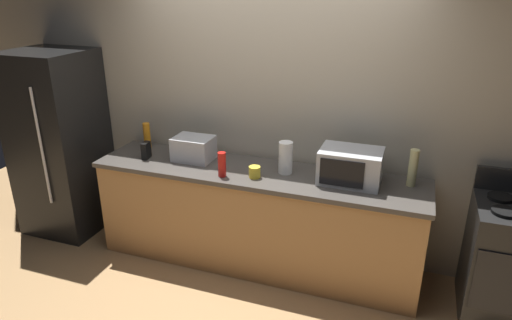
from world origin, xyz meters
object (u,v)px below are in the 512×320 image
at_px(microwave, 350,166).
at_px(cordless_phone, 146,150).
at_px(paper_towel_roll, 286,158).
at_px(toaster_oven, 194,149).
at_px(bottle_hot_sauce, 222,164).
at_px(bottle_vinegar, 413,168).
at_px(mug_yellow, 255,172).
at_px(stove_range, 510,261).
at_px(bottle_dish_soap, 147,135).
at_px(refrigerator, 60,143).

distance_m(microwave, cordless_phone, 1.81).
bearing_deg(paper_towel_roll, toaster_oven, 179.33).
bearing_deg(paper_towel_roll, bottle_hot_sauce, -152.51).
bearing_deg(bottle_vinegar, mug_yellow, -167.58).
relative_size(stove_range, bottle_vinegar, 3.62).
height_order(toaster_oven, mug_yellow, toaster_oven).
bearing_deg(microwave, bottle_vinegar, 11.07).
xyz_separation_m(stove_range, bottle_dish_soap, (-3.17, 0.19, 0.56)).
xyz_separation_m(refrigerator, bottle_dish_soap, (0.88, 0.19, 0.12)).
xyz_separation_m(paper_towel_roll, mug_yellow, (-0.21, -0.18, -0.09)).
bearing_deg(toaster_oven, cordless_phone, -164.84).
height_order(cordless_phone, bottle_vinegar, bottle_vinegar).
distance_m(refrigerator, paper_towel_roll, 2.30).
bearing_deg(mug_yellow, bottle_hot_sauce, -165.63).
bearing_deg(bottle_hot_sauce, bottle_vinegar, 12.77).
distance_m(toaster_oven, paper_towel_roll, 0.85).
bearing_deg(mug_yellow, refrigerator, 176.54).
relative_size(microwave, mug_yellow, 5.06).
bearing_deg(stove_range, bottle_vinegar, 169.67).
bearing_deg(bottle_vinegar, paper_towel_roll, -174.91).
bearing_deg(stove_range, bottle_hot_sauce, -175.06).
bearing_deg(stove_range, bottle_dish_soap, 176.53).
distance_m(microwave, bottle_dish_soap, 1.95).
distance_m(refrigerator, cordless_phone, 1.03).
bearing_deg(stove_range, paper_towel_roll, 178.36).
height_order(stove_range, bottle_dish_soap, bottle_dish_soap).
bearing_deg(toaster_oven, mug_yellow, -16.15).
distance_m(toaster_oven, bottle_dish_soap, 0.58).
xyz_separation_m(microwave, toaster_oven, (-1.38, 0.01, -0.03)).
bearing_deg(bottle_dish_soap, stove_range, -3.47).
height_order(bottle_hot_sauce, mug_yellow, bottle_hot_sauce).
height_order(refrigerator, cordless_phone, refrigerator).
relative_size(refrigerator, toaster_oven, 5.29).
relative_size(stove_range, toaster_oven, 3.18).
height_order(toaster_oven, bottle_hot_sauce, toaster_oven).
bearing_deg(bottle_hot_sauce, paper_towel_roll, 27.49).
bearing_deg(bottle_vinegar, refrigerator, -177.58).
relative_size(bottle_vinegar, mug_yellow, 3.14).
bearing_deg(refrigerator, toaster_oven, 2.40).
distance_m(microwave, toaster_oven, 1.38).
xyz_separation_m(stove_range, mug_yellow, (-1.97, -0.13, 0.49)).
bearing_deg(paper_towel_roll, cordless_phone, -175.34).
bearing_deg(mug_yellow, paper_towel_roll, 40.33).
distance_m(refrigerator, toaster_oven, 1.44).
height_order(toaster_oven, bottle_dish_soap, bottle_dish_soap).
distance_m(refrigerator, bottle_hot_sauce, 1.84).
bearing_deg(mug_yellow, cordless_phone, 176.07).
relative_size(cordless_phone, bottle_hot_sauce, 0.73).
bearing_deg(bottle_vinegar, stove_range, -10.33).
distance_m(bottle_dish_soap, bottle_hot_sauce, 1.02).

